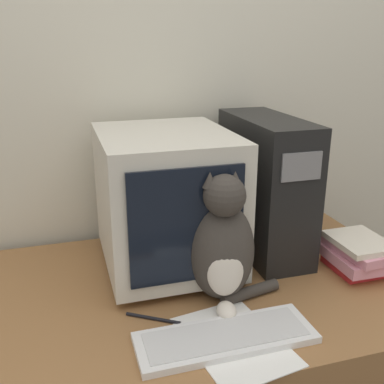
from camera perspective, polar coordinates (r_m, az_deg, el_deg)
wall_back at (r=1.63m, az=-5.12°, el=11.56°), size 7.00×0.05×2.50m
crt_monitor at (r=1.37m, az=-3.28°, el=-0.96°), size 0.39×0.47×0.43m
computer_tower at (r=1.51m, az=9.22°, el=0.86°), size 0.18×0.44×0.45m
keyboard at (r=1.13m, az=4.30°, el=-17.93°), size 0.43×0.15×0.02m
cat at (r=1.22m, az=3.89°, el=-6.94°), size 0.27×0.25×0.37m
book_stack at (r=1.49m, az=20.25°, el=-7.37°), size 0.16×0.22×0.11m
pen at (r=1.21m, az=-4.96°, el=-15.70°), size 0.13×0.09×0.01m
paper_sheet at (r=1.14m, az=5.37°, el=-18.32°), size 0.25×0.32×0.00m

